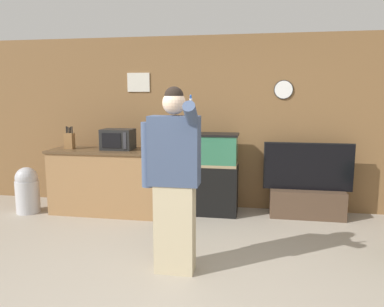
{
  "coord_description": "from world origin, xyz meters",
  "views": [
    {
      "loc": [
        0.74,
        -2.98,
        1.72
      ],
      "look_at": [
        -0.0,
        1.26,
        1.05
      ],
      "focal_mm": 35.0,
      "sensor_mm": 36.0,
      "label": 1
    }
  ],
  "objects_px": {
    "tv_on_stand": "(307,195)",
    "trash_bin": "(27,190)",
    "person_standing": "(174,178)",
    "knife_block": "(70,141)",
    "microwave": "(118,139)",
    "aquarium_on_stand": "(207,174)",
    "counter_island": "(107,181)"
  },
  "relations": [
    {
      "from": "aquarium_on_stand",
      "to": "tv_on_stand",
      "type": "height_order",
      "value": "aquarium_on_stand"
    },
    {
      "from": "counter_island",
      "to": "microwave",
      "type": "xyz_separation_m",
      "value": [
        0.18,
        0.04,
        0.62
      ]
    },
    {
      "from": "microwave",
      "to": "knife_block",
      "type": "bearing_deg",
      "value": -175.2
    },
    {
      "from": "tv_on_stand",
      "to": "counter_island",
      "type": "bearing_deg",
      "value": -174.19
    },
    {
      "from": "counter_island",
      "to": "microwave",
      "type": "relative_size",
      "value": 3.62
    },
    {
      "from": "counter_island",
      "to": "person_standing",
      "type": "xyz_separation_m",
      "value": [
        1.39,
        -1.68,
        0.47
      ]
    },
    {
      "from": "counter_island",
      "to": "tv_on_stand",
      "type": "distance_m",
      "value": 2.91
    },
    {
      "from": "knife_block",
      "to": "person_standing",
      "type": "bearing_deg",
      "value": -40.53
    },
    {
      "from": "microwave",
      "to": "trash_bin",
      "type": "distance_m",
      "value": 1.55
    },
    {
      "from": "tv_on_stand",
      "to": "knife_block",
      "type": "bearing_deg",
      "value": -174.72
    },
    {
      "from": "knife_block",
      "to": "trash_bin",
      "type": "relative_size",
      "value": 0.49
    },
    {
      "from": "counter_island",
      "to": "aquarium_on_stand",
      "type": "relative_size",
      "value": 1.38
    },
    {
      "from": "aquarium_on_stand",
      "to": "tv_on_stand",
      "type": "relative_size",
      "value": 0.95
    },
    {
      "from": "microwave",
      "to": "person_standing",
      "type": "relative_size",
      "value": 0.25
    },
    {
      "from": "microwave",
      "to": "trash_bin",
      "type": "height_order",
      "value": "microwave"
    },
    {
      "from": "tv_on_stand",
      "to": "person_standing",
      "type": "relative_size",
      "value": 0.69
    },
    {
      "from": "trash_bin",
      "to": "tv_on_stand",
      "type": "bearing_deg",
      "value": 7.18
    },
    {
      "from": "knife_block",
      "to": "aquarium_on_stand",
      "type": "height_order",
      "value": "knife_block"
    },
    {
      "from": "person_standing",
      "to": "tv_on_stand",
      "type": "bearing_deg",
      "value": 52.82
    },
    {
      "from": "tv_on_stand",
      "to": "trash_bin",
      "type": "relative_size",
      "value": 1.82
    },
    {
      "from": "aquarium_on_stand",
      "to": "person_standing",
      "type": "distance_m",
      "value": 1.92
    },
    {
      "from": "counter_island",
      "to": "knife_block",
      "type": "xyz_separation_m",
      "value": [
        -0.55,
        -0.02,
        0.59
      ]
    },
    {
      "from": "knife_block",
      "to": "person_standing",
      "type": "xyz_separation_m",
      "value": [
        1.94,
        -1.66,
        -0.12
      ]
    },
    {
      "from": "knife_block",
      "to": "trash_bin",
      "type": "bearing_deg",
      "value": -162.56
    },
    {
      "from": "aquarium_on_stand",
      "to": "microwave",
      "type": "bearing_deg",
      "value": -172.47
    },
    {
      "from": "aquarium_on_stand",
      "to": "trash_bin",
      "type": "xyz_separation_m",
      "value": [
        -2.62,
        -0.42,
        -0.25
      ]
    },
    {
      "from": "tv_on_stand",
      "to": "trash_bin",
      "type": "height_order",
      "value": "tv_on_stand"
    },
    {
      "from": "aquarium_on_stand",
      "to": "person_standing",
      "type": "xyz_separation_m",
      "value": [
        -0.07,
        -1.89,
        0.35
      ]
    },
    {
      "from": "person_standing",
      "to": "aquarium_on_stand",
      "type": "bearing_deg",
      "value": 87.91
    },
    {
      "from": "microwave",
      "to": "trash_bin",
      "type": "xyz_separation_m",
      "value": [
        -1.34,
        -0.25,
        -0.75
      ]
    },
    {
      "from": "trash_bin",
      "to": "microwave",
      "type": "bearing_deg",
      "value": 10.72
    },
    {
      "from": "knife_block",
      "to": "person_standing",
      "type": "height_order",
      "value": "person_standing"
    }
  ]
}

